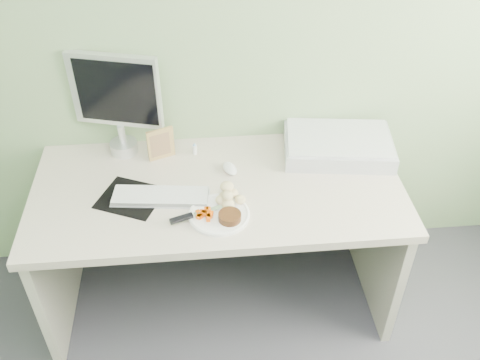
{
  "coord_description": "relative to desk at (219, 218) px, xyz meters",
  "views": [
    {
      "loc": [
        -0.07,
        -0.14,
        2.21
      ],
      "look_at": [
        0.08,
        1.5,
        0.86
      ],
      "focal_mm": 40.0,
      "sensor_mm": 36.0,
      "label": 1
    }
  ],
  "objects": [
    {
      "name": "wall_back",
      "position": [
        0.0,
        0.38,
        0.8
      ],
      "size": [
        3.5,
        0.0,
        3.5
      ],
      "primitive_type": "plane",
      "rotation": [
        1.57,
        0.0,
        0.0
      ],
      "color": "gray",
      "rests_on": "floor"
    },
    {
      "name": "desk",
      "position": [
        0.0,
        0.0,
        0.0
      ],
      "size": [
        1.6,
        0.75,
        0.73
      ],
      "color": "beige",
      "rests_on": "floor"
    },
    {
      "name": "plate",
      "position": [
        -0.0,
        -0.18,
        0.19
      ],
      "size": [
        0.25,
        0.25,
        0.01
      ],
      "primitive_type": "cylinder",
      "color": "white",
      "rests_on": "desk"
    },
    {
      "name": "steak",
      "position": [
        0.03,
        -0.22,
        0.21
      ],
      "size": [
        0.11,
        0.11,
        0.03
      ],
      "primitive_type": "cylinder",
      "rotation": [
        0.0,
        0.0,
        -0.25
      ],
      "color": "black",
      "rests_on": "plate"
    },
    {
      "name": "potato_pile",
      "position": [
        0.03,
        -0.12,
        0.22
      ],
      "size": [
        0.11,
        0.09,
        0.06
      ],
      "primitive_type": "ellipsoid",
      "rotation": [
        0.0,
        0.0,
        0.09
      ],
      "color": "tan",
      "rests_on": "plate"
    },
    {
      "name": "carrot_heap",
      "position": [
        -0.06,
        -0.2,
        0.22
      ],
      "size": [
        0.07,
        0.06,
        0.04
      ],
      "primitive_type": "cube",
      "rotation": [
        0.0,
        0.0,
        -0.17
      ],
      "color": "#EE5305",
      "rests_on": "plate"
    },
    {
      "name": "steak_knife",
      "position": [
        -0.12,
        -0.2,
        0.21
      ],
      "size": [
        0.24,
        0.1,
        0.02
      ],
      "rotation": [
        0.0,
        0.0,
        0.34
      ],
      "color": "silver",
      "rests_on": "plate"
    },
    {
      "name": "mousepad",
      "position": [
        -0.37,
        -0.04,
        0.18
      ],
      "size": [
        0.32,
        0.3,
        0.0
      ],
      "primitive_type": "cube",
      "rotation": [
        0.0,
        0.0,
        -0.42
      ],
      "color": "black",
      "rests_on": "desk"
    },
    {
      "name": "keyboard",
      "position": [
        -0.24,
        -0.06,
        0.2
      ],
      "size": [
        0.41,
        0.16,
        0.02
      ],
      "primitive_type": "cube",
      "rotation": [
        0.0,
        0.0,
        -0.12
      ],
      "color": "white",
      "rests_on": "desk"
    },
    {
      "name": "computer_mouse",
      "position": [
        0.06,
        0.1,
        0.2
      ],
      "size": [
        0.08,
        0.11,
        0.03
      ],
      "primitive_type": "ellipsoid",
      "rotation": [
        0.0,
        0.0,
        0.35
      ],
      "color": "white",
      "rests_on": "desk"
    },
    {
      "name": "photo_frame",
      "position": [
        -0.24,
        0.23,
        0.26
      ],
      "size": [
        0.12,
        0.06,
        0.15
      ],
      "primitive_type": "cube",
      "rotation": [
        0.0,
        0.0,
        0.37
      ],
      "color": "#A8864E",
      "rests_on": "desk"
    },
    {
      "name": "eyedrop_bottle",
      "position": [
        -0.09,
        0.25,
        0.21
      ],
      "size": [
        0.02,
        0.02,
        0.06
      ],
      "color": "white",
      "rests_on": "desk"
    },
    {
      "name": "scanner",
      "position": [
        0.57,
        0.2,
        0.22
      ],
      "size": [
        0.53,
        0.39,
        0.08
      ],
      "primitive_type": "cube",
      "rotation": [
        0.0,
        0.0,
        -0.13
      ],
      "color": "#AAACB1",
      "rests_on": "desk"
    },
    {
      "name": "monitor",
      "position": [
        -0.42,
        0.31,
        0.46
      ],
      "size": [
        0.4,
        0.16,
        0.48
      ],
      "rotation": [
        0.0,
        0.0,
        -0.27
      ],
      "color": "silver",
      "rests_on": "desk"
    }
  ]
}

